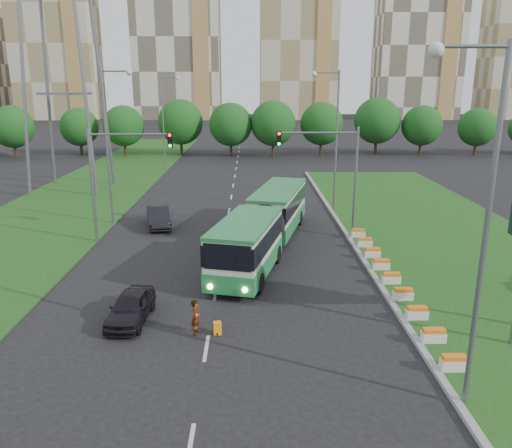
{
  "coord_description": "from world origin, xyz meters",
  "views": [
    {
      "loc": [
        -1.13,
        -24.96,
        10.69
      ],
      "look_at": [
        -0.77,
        4.34,
        2.6
      ],
      "focal_mm": 35.0,
      "sensor_mm": 36.0,
      "label": 1
    }
  ],
  "objects_px": {
    "shopping_trolley": "(217,328)",
    "traffic_mast_left": "(115,168)",
    "traffic_mast_median": "(333,165)",
    "articulated_bus": "(263,224)",
    "car_left_far": "(158,217)",
    "pedestrian": "(196,317)",
    "car_left_near": "(131,307)"
  },
  "relations": [
    {
      "from": "traffic_mast_median",
      "to": "traffic_mast_left",
      "type": "bearing_deg",
      "value": -176.23
    },
    {
      "from": "traffic_mast_median",
      "to": "car_left_far",
      "type": "relative_size",
      "value": 1.68
    },
    {
      "from": "articulated_bus",
      "to": "car_left_far",
      "type": "height_order",
      "value": "articulated_bus"
    },
    {
      "from": "traffic_mast_left",
      "to": "articulated_bus",
      "type": "xyz_separation_m",
      "value": [
        10.1,
        -1.72,
        -3.54
      ]
    },
    {
      "from": "traffic_mast_median",
      "to": "car_left_near",
      "type": "bearing_deg",
      "value": -130.76
    },
    {
      "from": "car_left_near",
      "to": "pedestrian",
      "type": "height_order",
      "value": "pedestrian"
    },
    {
      "from": "car_left_near",
      "to": "car_left_far",
      "type": "bearing_deg",
      "value": 99.09
    },
    {
      "from": "articulated_bus",
      "to": "pedestrian",
      "type": "bearing_deg",
      "value": -90.98
    },
    {
      "from": "traffic_mast_median",
      "to": "car_left_far",
      "type": "distance_m",
      "value": 14.24
    },
    {
      "from": "car_left_far",
      "to": "car_left_near",
      "type": "bearing_deg",
      "value": -98.3
    },
    {
      "from": "traffic_mast_left",
      "to": "car_left_far",
      "type": "bearing_deg",
      "value": 63.66
    },
    {
      "from": "shopping_trolley",
      "to": "articulated_bus",
      "type": "bearing_deg",
      "value": 68.55
    },
    {
      "from": "traffic_mast_median",
      "to": "pedestrian",
      "type": "height_order",
      "value": "traffic_mast_median"
    },
    {
      "from": "shopping_trolley",
      "to": "pedestrian",
      "type": "bearing_deg",
      "value": 166.32
    },
    {
      "from": "car_left_far",
      "to": "pedestrian",
      "type": "relative_size",
      "value": 2.94
    },
    {
      "from": "traffic_mast_left",
      "to": "pedestrian",
      "type": "distance_m",
      "value": 15.97
    },
    {
      "from": "traffic_mast_left",
      "to": "pedestrian",
      "type": "relative_size",
      "value": 4.92
    },
    {
      "from": "traffic_mast_left",
      "to": "pedestrian",
      "type": "xyz_separation_m",
      "value": [
        6.83,
        -13.7,
        -4.54
      ]
    },
    {
      "from": "articulated_bus",
      "to": "shopping_trolley",
      "type": "distance_m",
      "value": 12.35
    },
    {
      "from": "traffic_mast_median",
      "to": "traffic_mast_left",
      "type": "distance_m",
      "value": 15.19
    },
    {
      "from": "traffic_mast_median",
      "to": "shopping_trolley",
      "type": "distance_m",
      "value": 17.26
    },
    {
      "from": "traffic_mast_median",
      "to": "car_left_near",
      "type": "xyz_separation_m",
      "value": [
        -11.53,
        -13.38,
        -4.65
      ]
    },
    {
      "from": "articulated_bus",
      "to": "car_left_near",
      "type": "xyz_separation_m",
      "value": [
        -6.48,
        -10.66,
        -1.11
      ]
    },
    {
      "from": "car_left_far",
      "to": "traffic_mast_left",
      "type": "bearing_deg",
      "value": -130.15
    },
    {
      "from": "traffic_mast_median",
      "to": "car_left_near",
      "type": "height_order",
      "value": "traffic_mast_median"
    },
    {
      "from": "shopping_trolley",
      "to": "traffic_mast_left",
      "type": "bearing_deg",
      "value": 108.95
    },
    {
      "from": "traffic_mast_median",
      "to": "shopping_trolley",
      "type": "relative_size",
      "value": 13.55
    },
    {
      "from": "articulated_bus",
      "to": "shopping_trolley",
      "type": "height_order",
      "value": "articulated_bus"
    },
    {
      "from": "articulated_bus",
      "to": "shopping_trolley",
      "type": "xyz_separation_m",
      "value": [
        -2.32,
        -12.04,
        -1.51
      ]
    },
    {
      "from": "shopping_trolley",
      "to": "car_left_near",
      "type": "bearing_deg",
      "value": 151.13
    },
    {
      "from": "car_left_far",
      "to": "shopping_trolley",
      "type": "xyz_separation_m",
      "value": [
        5.75,
        -17.86,
        -0.49
      ]
    },
    {
      "from": "traffic_mast_median",
      "to": "articulated_bus",
      "type": "bearing_deg",
      "value": -151.75
    }
  ]
}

